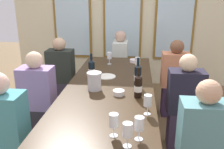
{
  "coord_description": "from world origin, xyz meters",
  "views": [
    {
      "loc": [
        0.29,
        -2.54,
        1.71
      ],
      "look_at": [
        0.0,
        0.23,
        0.79
      ],
      "focal_mm": 39.63,
      "sensor_mm": 36.0,
      "label": 1
    }
  ],
  "objects_px": {
    "seated_person_0": "(61,76)",
    "seated_person_1": "(174,81)",
    "seated_person_3": "(201,148)",
    "white_plate_0": "(106,76)",
    "wine_glass_0": "(148,101)",
    "dining_table": "(110,91)",
    "wine_glass_3": "(139,124)",
    "tasting_bowl_0": "(135,61)",
    "tasting_bowl_1": "(119,93)",
    "seated_person_2": "(5,137)",
    "seated_person_4": "(38,101)",
    "wine_bottle_1": "(138,76)",
    "seated_person_5": "(184,105)",
    "seated_person_6": "(120,64)",
    "wine_glass_1": "(109,56)",
    "wine_bottle_0": "(138,86)",
    "wine_bottle_2": "(92,69)",
    "wine_glass_2": "(114,121)",
    "wine_glass_4": "(128,130)",
    "metal_pitcher": "(94,81)",
    "wine_glass_5": "(137,61)"
  },
  "relations": [
    {
      "from": "seated_person_2",
      "to": "seated_person_4",
      "type": "xyz_separation_m",
      "value": [
        0.0,
        0.75,
        0.0
      ]
    },
    {
      "from": "seated_person_3",
      "to": "seated_person_1",
      "type": "bearing_deg",
      "value": 90.0
    },
    {
      "from": "seated_person_0",
      "to": "wine_glass_5",
      "type": "bearing_deg",
      "value": -12.38
    },
    {
      "from": "seated_person_4",
      "to": "seated_person_2",
      "type": "bearing_deg",
      "value": -90.0
    },
    {
      "from": "seated_person_4",
      "to": "wine_glass_2",
      "type": "bearing_deg",
      "value": -45.09
    },
    {
      "from": "dining_table",
      "to": "seated_person_6",
      "type": "relative_size",
      "value": 2.24
    },
    {
      "from": "wine_glass_4",
      "to": "seated_person_2",
      "type": "height_order",
      "value": "seated_person_2"
    },
    {
      "from": "wine_glass_4",
      "to": "seated_person_5",
      "type": "xyz_separation_m",
      "value": [
        0.58,
        1.15,
        -0.34
      ]
    },
    {
      "from": "wine_bottle_0",
      "to": "seated_person_5",
      "type": "bearing_deg",
      "value": 31.49
    },
    {
      "from": "wine_glass_3",
      "to": "wine_glass_1",
      "type": "bearing_deg",
      "value": 102.61
    },
    {
      "from": "seated_person_3",
      "to": "seated_person_6",
      "type": "xyz_separation_m",
      "value": [
        -0.83,
        2.38,
        0.0
      ]
    },
    {
      "from": "dining_table",
      "to": "wine_bottle_1",
      "type": "bearing_deg",
      "value": -3.59
    },
    {
      "from": "dining_table",
      "to": "seated_person_3",
      "type": "relative_size",
      "value": 2.24
    },
    {
      "from": "seated_person_1",
      "to": "seated_person_4",
      "type": "xyz_separation_m",
      "value": [
        -1.66,
        -0.87,
        0.0
      ]
    },
    {
      "from": "white_plate_0",
      "to": "seated_person_3",
      "type": "relative_size",
      "value": 0.21
    },
    {
      "from": "wine_bottle_1",
      "to": "wine_glass_1",
      "type": "bearing_deg",
      "value": 114.99
    },
    {
      "from": "wine_glass_1",
      "to": "seated_person_4",
      "type": "relative_size",
      "value": 0.16
    },
    {
      "from": "seated_person_1",
      "to": "seated_person_5",
      "type": "relative_size",
      "value": 1.0
    },
    {
      "from": "wine_glass_5",
      "to": "dining_table",
      "type": "bearing_deg",
      "value": -116.09
    },
    {
      "from": "seated_person_0",
      "to": "seated_person_1",
      "type": "height_order",
      "value": "same"
    },
    {
      "from": "metal_pitcher",
      "to": "wine_bottle_1",
      "type": "distance_m",
      "value": 0.47
    },
    {
      "from": "wine_glass_1",
      "to": "seated_person_4",
      "type": "height_order",
      "value": "seated_person_4"
    },
    {
      "from": "wine_bottle_2",
      "to": "seated_person_0",
      "type": "relative_size",
      "value": 0.28
    },
    {
      "from": "wine_glass_3",
      "to": "seated_person_0",
      "type": "height_order",
      "value": "seated_person_0"
    },
    {
      "from": "seated_person_0",
      "to": "wine_glass_4",
      "type": "bearing_deg",
      "value": -61.58
    },
    {
      "from": "wine_bottle_2",
      "to": "seated_person_2",
      "type": "relative_size",
      "value": 0.28
    },
    {
      "from": "wine_glass_2",
      "to": "seated_person_5",
      "type": "xyz_separation_m",
      "value": [
        0.69,
        1.03,
        -0.34
      ]
    },
    {
      "from": "seated_person_0",
      "to": "wine_glass_1",
      "type": "bearing_deg",
      "value": -0.01
    },
    {
      "from": "wine_glass_0",
      "to": "dining_table",
      "type": "bearing_deg",
      "value": 121.05
    },
    {
      "from": "wine_bottle_0",
      "to": "tasting_bowl_1",
      "type": "height_order",
      "value": "wine_bottle_0"
    },
    {
      "from": "wine_glass_4",
      "to": "white_plate_0",
      "type": "bearing_deg",
      "value": 102.76
    },
    {
      "from": "tasting_bowl_1",
      "to": "seated_person_2",
      "type": "bearing_deg",
      "value": -151.12
    },
    {
      "from": "wine_bottle_0",
      "to": "seated_person_5",
      "type": "distance_m",
      "value": 0.69
    },
    {
      "from": "white_plate_0",
      "to": "seated_person_3",
      "type": "bearing_deg",
      "value": -49.7
    },
    {
      "from": "white_plate_0",
      "to": "tasting_bowl_1",
      "type": "height_order",
      "value": "tasting_bowl_1"
    },
    {
      "from": "wine_glass_3",
      "to": "seated_person_3",
      "type": "distance_m",
      "value": 0.66
    },
    {
      "from": "tasting_bowl_1",
      "to": "wine_glass_0",
      "type": "xyz_separation_m",
      "value": [
        0.27,
        -0.39,
        0.09
      ]
    },
    {
      "from": "dining_table",
      "to": "wine_bottle_0",
      "type": "bearing_deg",
      "value": -43.8
    },
    {
      "from": "seated_person_5",
      "to": "seated_person_0",
      "type": "bearing_deg",
      "value": 153.29
    },
    {
      "from": "seated_person_6",
      "to": "seated_person_2",
      "type": "bearing_deg",
      "value": -109.2
    },
    {
      "from": "seated_person_1",
      "to": "seated_person_2",
      "type": "relative_size",
      "value": 1.0
    },
    {
      "from": "wine_bottle_2",
      "to": "wine_glass_2",
      "type": "distance_m",
      "value": 1.27
    },
    {
      "from": "tasting_bowl_0",
      "to": "tasting_bowl_1",
      "type": "relative_size",
      "value": 1.22
    },
    {
      "from": "wine_glass_0",
      "to": "seated_person_4",
      "type": "relative_size",
      "value": 0.16
    },
    {
      "from": "metal_pitcher",
      "to": "seated_person_4",
      "type": "relative_size",
      "value": 0.17
    },
    {
      "from": "wine_glass_3",
      "to": "seated_person_6",
      "type": "distance_m",
      "value": 2.67
    },
    {
      "from": "white_plate_0",
      "to": "wine_bottle_1",
      "type": "height_order",
      "value": "wine_bottle_1"
    },
    {
      "from": "tasting_bowl_1",
      "to": "seated_person_0",
      "type": "xyz_separation_m",
      "value": [
        -0.95,
        1.11,
        -0.24
      ]
    },
    {
      "from": "wine_bottle_0",
      "to": "tasting_bowl_0",
      "type": "distance_m",
      "value": 1.29
    },
    {
      "from": "tasting_bowl_1",
      "to": "white_plate_0",
      "type": "bearing_deg",
      "value": 109.59
    }
  ]
}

